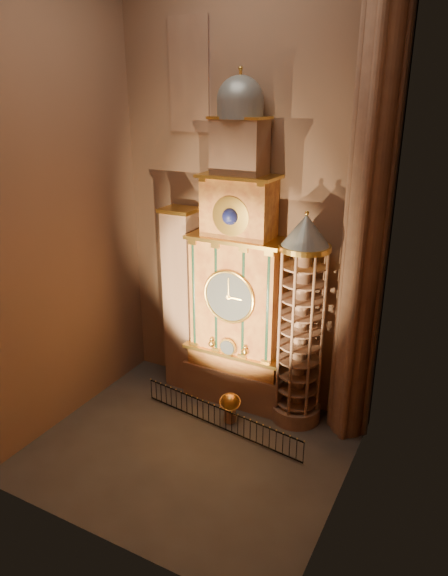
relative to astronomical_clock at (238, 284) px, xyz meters
The scene contains 11 objects.
floor 8.32m from the astronomical_clock, 90.00° to the right, with size 14.00×14.00×0.00m, color #383330.
wall_back 4.45m from the astronomical_clock, 90.00° to the left, with size 22.00×22.00×0.00m, color #896049.
wall_left 9.61m from the astronomical_clock, 144.66° to the right, with size 22.00×22.00×0.00m, color #896049.
wall_right 9.61m from the astronomical_clock, 35.34° to the right, with size 22.00×22.00×0.00m, color #896049.
astronomical_clock is the anchor object (origin of this frame).
portrait_tower 3.73m from the astronomical_clock, behind, with size 1.80×1.60×10.20m.
stair_turret 3.78m from the astronomical_clock, ahead, with size 2.50×2.50×10.80m.
gothic_pier 7.48m from the astronomical_clock, ahead, with size 2.04×2.04×22.00m.
stained_glass_window 10.37m from the astronomical_clock, 163.43° to the left, with size 2.20×0.14×5.20m.
celestial_globe 6.15m from the astronomical_clock, 72.79° to the right, with size 1.38×1.35×1.58m.
iron_railing 6.75m from the astronomical_clock, 79.89° to the right, with size 9.12×1.27×1.16m.
Camera 1 is at (10.69, -16.90, 15.59)m, focal length 32.00 mm.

